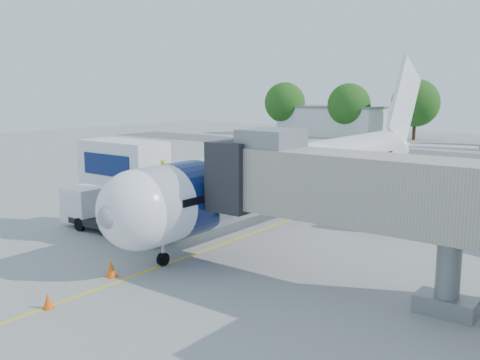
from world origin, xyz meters
The scene contains 12 objects.
ground centered at (0.00, 0.00, 0.00)m, with size 160.00×160.00×0.00m, color gray.
guidance_line centered at (0.00, 0.00, 0.01)m, with size 0.15×70.00×0.01m, color yellow.
taxiway_strip centered at (0.00, 42.00, 0.00)m, with size 120.00×10.00×0.01m, color #59595B.
aircraft centered at (0.00, 4.12, 2.95)m, with size 34.17×37.73×11.35m.
jet_bridge centered at (7.99, -7.00, 4.34)m, with size 13.90×3.20×6.60m.
catering_hiloader centered at (-6.27, -7.00, 2.76)m, with size 8.50×2.44×5.50m.
safety_cone_a centered at (-0.73, -12.03, 0.36)m, with size 0.48×0.48×0.76m.
safety_cone_b centered at (0.15, -15.81, 0.31)m, with size 0.40×0.40×0.64m.
outbuilding_left centered at (-28.00, 60.00, 2.66)m, with size 18.40×8.40×5.30m.
tree_a centered at (-36.34, 57.61, 5.81)m, with size 7.51×7.51×9.57m.
tree_b centered at (-23.37, 57.66, 5.66)m, with size 7.31×7.31×9.33m.
tree_c centered at (-13.05, 60.90, 6.06)m, with size 7.83×7.83×9.99m.
Camera 1 is at (17.90, -26.77, 8.39)m, focal length 40.00 mm.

